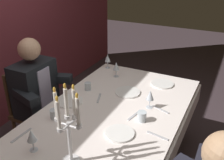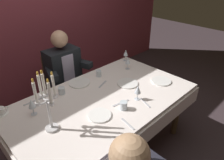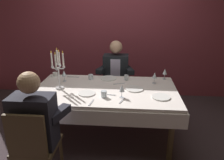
{
  "view_description": "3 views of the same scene",
  "coord_description": "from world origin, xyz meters",
  "px_view_note": "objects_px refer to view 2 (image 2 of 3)",
  "views": [
    {
      "loc": [
        -1.62,
        -0.83,
        1.92
      ],
      "look_at": [
        0.2,
        0.08,
        0.94
      ],
      "focal_mm": 41.88,
      "sensor_mm": 36.0,
      "label": 1
    },
    {
      "loc": [
        -1.16,
        -1.32,
        1.96
      ],
      "look_at": [
        0.16,
        0.03,
        0.88
      ],
      "focal_mm": 33.28,
      "sensor_mm": 36.0,
      "label": 2
    },
    {
      "loc": [
        0.32,
        -2.71,
        1.84
      ],
      "look_at": [
        0.09,
        0.03,
        0.86
      ],
      "focal_mm": 35.25,
      "sensor_mm": 36.0,
      "label": 3
    }
  ],
  "objects_px": {
    "dinner_plate_1": "(161,81)",
    "seated_diner_1": "(63,68)",
    "dinner_plate_0": "(128,83)",
    "dinner_plate_3": "(80,83)",
    "wine_glass_0": "(32,104)",
    "wine_glass_3": "(126,53)",
    "wine_glass_2": "(128,61)",
    "water_tumbler_0": "(62,91)",
    "candelabra": "(47,104)",
    "water_tumbler_1": "(124,105)",
    "water_tumbler_2": "(99,73)",
    "dinner_plate_2": "(100,115)",
    "coffee_cup_0": "(1,111)",
    "dining_table": "(104,107)",
    "wine_glass_1": "(138,90)"
  },
  "relations": [
    {
      "from": "wine_glass_1",
      "to": "seated_diner_1",
      "type": "height_order",
      "value": "seated_diner_1"
    },
    {
      "from": "dining_table",
      "to": "water_tumbler_1",
      "type": "xyz_separation_m",
      "value": [
        0.01,
        -0.27,
        0.16
      ]
    },
    {
      "from": "candelabra",
      "to": "wine_glass_2",
      "type": "xyz_separation_m",
      "value": [
        1.28,
        0.31,
        -0.15
      ]
    },
    {
      "from": "wine_glass_1",
      "to": "seated_diner_1",
      "type": "bearing_deg",
      "value": 97.45
    },
    {
      "from": "wine_glass_0",
      "to": "water_tumbler_1",
      "type": "xyz_separation_m",
      "value": [
        0.64,
        -0.52,
        -0.07
      ]
    },
    {
      "from": "dining_table",
      "to": "water_tumbler_1",
      "type": "relative_size",
      "value": 23.72
    },
    {
      "from": "wine_glass_0",
      "to": "water_tumbler_1",
      "type": "bearing_deg",
      "value": -38.94
    },
    {
      "from": "candelabra",
      "to": "wine_glass_0",
      "type": "distance_m",
      "value": 0.32
    },
    {
      "from": "dining_table",
      "to": "wine_glass_3",
      "type": "height_order",
      "value": "wine_glass_3"
    },
    {
      "from": "dinner_plate_2",
      "to": "dinner_plate_3",
      "type": "height_order",
      "value": "same"
    },
    {
      "from": "candelabra",
      "to": "water_tumbler_1",
      "type": "bearing_deg",
      "value": -20.38
    },
    {
      "from": "water_tumbler_0",
      "to": "seated_diner_1",
      "type": "xyz_separation_m",
      "value": [
        0.34,
        0.52,
        -0.04
      ]
    },
    {
      "from": "wine_glass_0",
      "to": "water_tumbler_0",
      "type": "xyz_separation_m",
      "value": [
        0.37,
        0.11,
        -0.08
      ]
    },
    {
      "from": "dinner_plate_1",
      "to": "water_tumbler_0",
      "type": "distance_m",
      "value": 1.13
    },
    {
      "from": "candelabra",
      "to": "coffee_cup_0",
      "type": "xyz_separation_m",
      "value": [
        -0.23,
        0.5,
        -0.23
      ]
    },
    {
      "from": "candelabra",
      "to": "dinner_plate_3",
      "type": "height_order",
      "value": "candelabra"
    },
    {
      "from": "candelabra",
      "to": "seated_diner_1",
      "type": "relative_size",
      "value": 0.45
    },
    {
      "from": "wine_glass_0",
      "to": "water_tumbler_2",
      "type": "height_order",
      "value": "wine_glass_0"
    },
    {
      "from": "dinner_plate_3",
      "to": "coffee_cup_0",
      "type": "relative_size",
      "value": 1.86
    },
    {
      "from": "water_tumbler_2",
      "to": "dinner_plate_1",
      "type": "bearing_deg",
      "value": -54.21
    },
    {
      "from": "dining_table",
      "to": "candelabra",
      "type": "bearing_deg",
      "value": -176.43
    },
    {
      "from": "wine_glass_1",
      "to": "water_tumbler_2",
      "type": "distance_m",
      "value": 0.64
    },
    {
      "from": "dinner_plate_3",
      "to": "wine_glass_1",
      "type": "bearing_deg",
      "value": -71.08
    },
    {
      "from": "water_tumbler_0",
      "to": "dinner_plate_3",
      "type": "bearing_deg",
      "value": 9.9
    },
    {
      "from": "dining_table",
      "to": "coffee_cup_0",
      "type": "bearing_deg",
      "value": 151.02
    },
    {
      "from": "dinner_plate_1",
      "to": "seated_diner_1",
      "type": "distance_m",
      "value": 1.28
    },
    {
      "from": "dinner_plate_1",
      "to": "water_tumbler_1",
      "type": "bearing_deg",
      "value": -176.26
    },
    {
      "from": "wine_glass_2",
      "to": "water_tumbler_0",
      "type": "height_order",
      "value": "wine_glass_2"
    },
    {
      "from": "dinner_plate_1",
      "to": "water_tumbler_0",
      "type": "relative_size",
      "value": 2.99
    },
    {
      "from": "dinner_plate_3",
      "to": "wine_glass_3",
      "type": "xyz_separation_m",
      "value": [
        0.84,
        0.05,
        0.11
      ]
    },
    {
      "from": "wine_glass_2",
      "to": "wine_glass_3",
      "type": "height_order",
      "value": "same"
    },
    {
      "from": "wine_glass_0",
      "to": "dinner_plate_1",
      "type": "bearing_deg",
      "value": -19.54
    },
    {
      "from": "wine_glass_0",
      "to": "wine_glass_3",
      "type": "relative_size",
      "value": 1.0
    },
    {
      "from": "dinner_plate_1",
      "to": "wine_glass_3",
      "type": "bearing_deg",
      "value": 79.06
    },
    {
      "from": "seated_diner_1",
      "to": "water_tumbler_1",
      "type": "bearing_deg",
      "value": -93.37
    },
    {
      "from": "dinner_plate_0",
      "to": "wine_glass_0",
      "type": "xyz_separation_m",
      "value": [
        -1.02,
        0.24,
        0.11
      ]
    },
    {
      "from": "water_tumbler_2",
      "to": "coffee_cup_0",
      "type": "height_order",
      "value": "water_tumbler_2"
    },
    {
      "from": "dining_table",
      "to": "wine_glass_2",
      "type": "height_order",
      "value": "wine_glass_2"
    },
    {
      "from": "wine_glass_2",
      "to": "wine_glass_3",
      "type": "bearing_deg",
      "value": 48.5
    },
    {
      "from": "dinner_plate_0",
      "to": "dinner_plate_3",
      "type": "relative_size",
      "value": 0.97
    },
    {
      "from": "dinner_plate_1",
      "to": "water_tumbler_2",
      "type": "bearing_deg",
      "value": 125.79
    },
    {
      "from": "wine_glass_3",
      "to": "coffee_cup_0",
      "type": "xyz_separation_m",
      "value": [
        -1.68,
        0.0,
        -0.09
      ]
    },
    {
      "from": "dinner_plate_2",
      "to": "water_tumbler_0",
      "type": "bearing_deg",
      "value": 94.73
    },
    {
      "from": "dinner_plate_1",
      "to": "dinner_plate_2",
      "type": "relative_size",
      "value": 1.06
    },
    {
      "from": "dinner_plate_1",
      "to": "coffee_cup_0",
      "type": "xyz_separation_m",
      "value": [
        -1.55,
        0.69,
        0.02
      ]
    },
    {
      "from": "water_tumbler_2",
      "to": "dinner_plate_2",
      "type": "bearing_deg",
      "value": -130.52
    },
    {
      "from": "water_tumbler_1",
      "to": "dinner_plate_0",
      "type": "bearing_deg",
      "value": 37.27
    },
    {
      "from": "candelabra",
      "to": "water_tumbler_1",
      "type": "xyz_separation_m",
      "value": [
        0.62,
        -0.23,
        -0.22
      ]
    },
    {
      "from": "seated_diner_1",
      "to": "dinner_plate_0",
      "type": "bearing_deg",
      "value": -70.58
    },
    {
      "from": "wine_glass_1",
      "to": "water_tumbler_0",
      "type": "distance_m",
      "value": 0.8
    }
  ]
}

